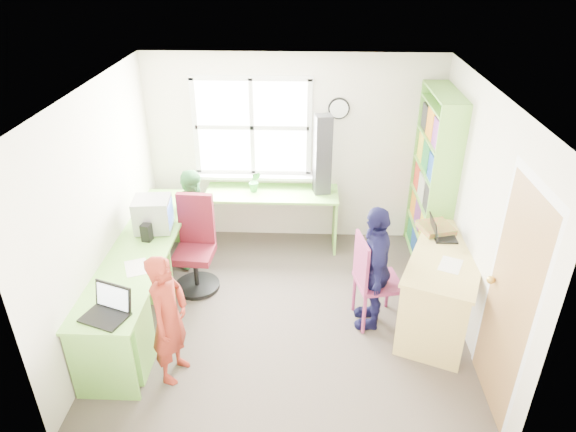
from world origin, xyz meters
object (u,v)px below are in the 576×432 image
object	(u,v)px
right_desk	(445,272)
swivel_chair	(196,249)
bookshelf	(432,184)
cd_tower	(323,155)
laptop_right	(440,232)
laptop_left	(108,309)
wooden_chair	(371,277)
person_red	(169,319)
person_navy	(374,268)
potted_plant	(255,182)
crt_monitor	(153,214)
l_desk	(154,292)
person_green	(196,218)

from	to	relation	value
right_desk	swivel_chair	bearing A→B (deg)	-169.64
bookshelf	cd_tower	size ratio (longest dim) A/B	2.13
right_desk	bookshelf	world-z (taller)	bookshelf
swivel_chair	laptop_right	bearing A→B (deg)	-1.04
laptop_left	wooden_chair	bearing A→B (deg)	41.91
right_desk	wooden_chair	size ratio (longest dim) A/B	1.57
cd_tower	person_red	xyz separation A→B (m)	(-1.35, -2.34, -0.62)
wooden_chair	laptop_left	size ratio (longest dim) A/B	2.26
person_navy	potted_plant	bearing A→B (deg)	-135.73
swivel_chair	crt_monitor	xyz separation A→B (m)	(-0.41, -0.07, 0.47)
laptop_left	cd_tower	bearing A→B (deg)	73.35
potted_plant	laptop_left	bearing A→B (deg)	-112.21
l_desk	person_navy	distance (m)	2.19
laptop_left	person_navy	bearing A→B (deg)	41.40
right_desk	swivel_chair	world-z (taller)	swivel_chair
right_desk	bookshelf	size ratio (longest dim) A/B	0.75
cd_tower	person_green	xyz separation A→B (m)	(-1.49, -0.46, -0.64)
right_desk	potted_plant	size ratio (longest dim) A/B	5.78
laptop_right	right_desk	bearing A→B (deg)	-176.58
laptop_right	potted_plant	size ratio (longest dim) A/B	1.15
person_green	person_navy	xyz separation A→B (m)	(1.99, -1.08, 0.07)
bookshelf	person_red	distance (m)	3.38
crt_monitor	laptop_right	distance (m)	3.02
bookshelf	laptop_left	bearing A→B (deg)	-144.90
person_navy	crt_monitor	bearing A→B (deg)	-99.43
laptop_right	cd_tower	distance (m)	1.70
person_red	person_green	xyz separation A→B (m)	(-0.14, 1.88, -0.02)
right_desk	swivel_chair	size ratio (longest dim) A/B	1.43
l_desk	person_red	distance (m)	0.71
potted_plant	l_desk	bearing A→B (deg)	-116.20
right_desk	bookshelf	xyz separation A→B (m)	(0.06, 1.22, 0.41)
right_desk	bookshelf	bearing A→B (deg)	108.70
swivel_chair	person_red	xyz separation A→B (m)	(0.06, -1.39, 0.16)
swivel_chair	person_navy	size ratio (longest dim) A/B	0.82
bookshelf	person_navy	world-z (taller)	bookshelf
swivel_chair	potted_plant	distance (m)	1.18
l_desk	person_red	size ratio (longest dim) A/B	2.35
person_navy	person_green	bearing A→B (deg)	-115.21
crt_monitor	bookshelf	bearing A→B (deg)	8.21
l_desk	laptop_left	distance (m)	0.81
wooden_chair	person_navy	xyz separation A→B (m)	(0.01, -0.02, 0.13)
l_desk	bookshelf	world-z (taller)	bookshelf
crt_monitor	person_navy	distance (m)	2.39
laptop_left	person_red	distance (m)	0.51
right_desk	laptop_left	world-z (taller)	laptop_left
potted_plant	crt_monitor	bearing A→B (deg)	-134.59
person_navy	l_desk	bearing A→B (deg)	-81.66
laptop_left	laptop_right	distance (m)	3.28
laptop_left	person_green	xyz separation A→B (m)	(0.33, 1.98, -0.20)
person_red	laptop_right	bearing A→B (deg)	-51.07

